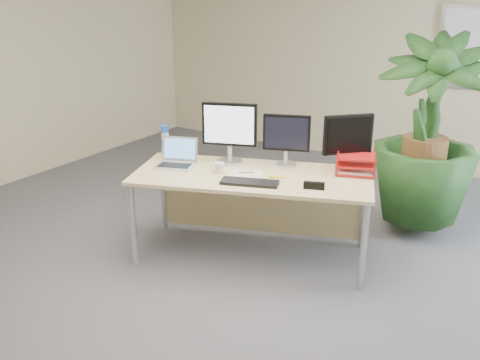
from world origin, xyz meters
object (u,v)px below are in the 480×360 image
Objects in this scene: floor_plant at (424,157)px; laptop at (177,158)px; monitor_right at (286,137)px; desk at (255,188)px; monitor_left at (230,129)px.

floor_plant is 2.24m from laptop.
desk is at bearing -123.22° from monitor_right.
monitor_right is (0.16, 0.25, 0.42)m from desk.
monitor_left is 0.49m from monitor_right.
desk is at bearing -10.60° from monitor_left.
desk is at bearing -133.87° from floor_plant.
monitor_right reaches higher than desk.
floor_plant is at bearing 46.13° from desk.
laptop reaches higher than desk.
floor_plant reaches higher than laptop.
desk is 1.61m from floor_plant.
laptop is at bearing -141.46° from floor_plant.
monitor_left is (-0.29, 0.05, 0.46)m from desk.
desk is 5.37× the size of laptop.
monitor_right is (0.45, 0.19, -0.05)m from monitor_left.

